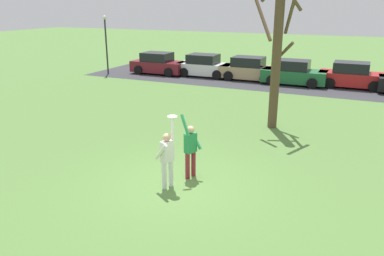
{
  "coord_description": "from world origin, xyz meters",
  "views": [
    {
      "loc": [
        4.62,
        -9.12,
        5.08
      ],
      "look_at": [
        -0.03,
        1.11,
        1.43
      ],
      "focal_mm": 35.86,
      "sensor_mm": 36.0,
      "label": 1
    }
  ],
  "objects_px": {
    "person_catcher": "(167,156)",
    "parked_car_red": "(352,76)",
    "person_defender": "(190,147)",
    "bare_tree_tall": "(277,53)",
    "parked_car_tan": "(250,69)",
    "parked_car_green": "(294,73)",
    "lamppost_by_lot": "(106,39)",
    "parked_car_white": "(205,66)",
    "parked_car_maroon": "(158,64)",
    "frisbee_disc": "(172,117)"
  },
  "relations": [
    {
      "from": "person_catcher",
      "to": "parked_car_maroon",
      "type": "height_order",
      "value": "person_catcher"
    },
    {
      "from": "bare_tree_tall",
      "to": "lamppost_by_lot",
      "type": "relative_size",
      "value": 1.47
    },
    {
      "from": "parked_car_maroon",
      "to": "lamppost_by_lot",
      "type": "relative_size",
      "value": 0.97
    },
    {
      "from": "person_catcher",
      "to": "parked_car_tan",
      "type": "relative_size",
      "value": 0.51
    },
    {
      "from": "lamppost_by_lot",
      "to": "person_catcher",
      "type": "bearing_deg",
      "value": -48.86
    },
    {
      "from": "person_catcher",
      "to": "lamppost_by_lot",
      "type": "distance_m",
      "value": 19.77
    },
    {
      "from": "person_catcher",
      "to": "parked_car_tan",
      "type": "bearing_deg",
      "value": 27.69
    },
    {
      "from": "parked_car_tan",
      "to": "parked_car_red",
      "type": "bearing_deg",
      "value": 1.81
    },
    {
      "from": "parked_car_maroon",
      "to": "bare_tree_tall",
      "type": "height_order",
      "value": "bare_tree_tall"
    },
    {
      "from": "parked_car_maroon",
      "to": "parked_car_tan",
      "type": "xyz_separation_m",
      "value": [
        6.97,
        0.44,
        0.0
      ]
    },
    {
      "from": "person_catcher",
      "to": "frisbee_disc",
      "type": "distance_m",
      "value": 1.13
    },
    {
      "from": "parked_car_red",
      "to": "bare_tree_tall",
      "type": "relative_size",
      "value": 0.66
    },
    {
      "from": "person_catcher",
      "to": "person_defender",
      "type": "xyz_separation_m",
      "value": [
        0.31,
        0.9,
        -0.0
      ]
    },
    {
      "from": "parked_car_white",
      "to": "person_catcher",
      "type": "bearing_deg",
      "value": -71.08
    },
    {
      "from": "parked_car_maroon",
      "to": "parked_car_red",
      "type": "distance_m",
      "value": 13.61
    },
    {
      "from": "person_catcher",
      "to": "parked_car_maroon",
      "type": "bearing_deg",
      "value": 49.14
    },
    {
      "from": "person_defender",
      "to": "parked_car_green",
      "type": "bearing_deg",
      "value": -161.65
    },
    {
      "from": "parked_car_maroon",
      "to": "parked_car_white",
      "type": "bearing_deg",
      "value": 6.83
    },
    {
      "from": "parked_car_green",
      "to": "parked_car_red",
      "type": "height_order",
      "value": "same"
    },
    {
      "from": "person_catcher",
      "to": "parked_car_white",
      "type": "bearing_deg",
      "value": 38.45
    },
    {
      "from": "person_catcher",
      "to": "parked_car_white",
      "type": "relative_size",
      "value": 0.51
    },
    {
      "from": "person_catcher",
      "to": "parked_car_tan",
      "type": "xyz_separation_m",
      "value": [
        -2.53,
        16.94,
        -0.25
      ]
    },
    {
      "from": "person_catcher",
      "to": "parked_car_white",
      "type": "distance_m",
      "value": 17.95
    },
    {
      "from": "parked_car_maroon",
      "to": "parked_car_red",
      "type": "relative_size",
      "value": 1.0
    },
    {
      "from": "person_defender",
      "to": "parked_car_green",
      "type": "distance_m",
      "value": 15.74
    },
    {
      "from": "bare_tree_tall",
      "to": "parked_car_red",
      "type": "bearing_deg",
      "value": 75.42
    },
    {
      "from": "parked_car_maroon",
      "to": "lamppost_by_lot",
      "type": "height_order",
      "value": "lamppost_by_lot"
    },
    {
      "from": "parked_car_red",
      "to": "bare_tree_tall",
      "type": "xyz_separation_m",
      "value": [
        -2.67,
        -10.27,
        2.44
      ]
    },
    {
      "from": "bare_tree_tall",
      "to": "lamppost_by_lot",
      "type": "distance_m",
      "value": 16.43
    },
    {
      "from": "person_catcher",
      "to": "person_defender",
      "type": "height_order",
      "value": "person_catcher"
    },
    {
      "from": "parked_car_white",
      "to": "lamppost_by_lot",
      "type": "distance_m",
      "value": 7.58
    },
    {
      "from": "parked_car_white",
      "to": "parked_car_tan",
      "type": "relative_size",
      "value": 1.0
    },
    {
      "from": "person_catcher",
      "to": "parked_car_red",
      "type": "bearing_deg",
      "value": 5.8
    },
    {
      "from": "frisbee_disc",
      "to": "parked_car_tan",
      "type": "bearing_deg",
      "value": 98.86
    },
    {
      "from": "person_catcher",
      "to": "person_defender",
      "type": "bearing_deg",
      "value": -0.0
    },
    {
      "from": "parked_car_green",
      "to": "lamppost_by_lot",
      "type": "relative_size",
      "value": 0.97
    },
    {
      "from": "person_defender",
      "to": "parked_car_maroon",
      "type": "height_order",
      "value": "person_defender"
    },
    {
      "from": "parked_car_red",
      "to": "parked_car_white",
      "type": "bearing_deg",
      "value": -178.97
    },
    {
      "from": "frisbee_disc",
      "to": "lamppost_by_lot",
      "type": "distance_m",
      "value": 19.6
    },
    {
      "from": "bare_tree_tall",
      "to": "parked_car_maroon",
      "type": "bearing_deg",
      "value": 138.77
    },
    {
      "from": "person_catcher",
      "to": "bare_tree_tall",
      "type": "distance_m",
      "value": 7.4
    },
    {
      "from": "lamppost_by_lot",
      "to": "parked_car_maroon",
      "type": "bearing_deg",
      "value": 25.52
    },
    {
      "from": "person_catcher",
      "to": "parked_car_red",
      "type": "height_order",
      "value": "person_catcher"
    },
    {
      "from": "parked_car_red",
      "to": "lamppost_by_lot",
      "type": "height_order",
      "value": "lamppost_by_lot"
    },
    {
      "from": "parked_car_tan",
      "to": "bare_tree_tall",
      "type": "height_order",
      "value": "bare_tree_tall"
    },
    {
      "from": "person_defender",
      "to": "frisbee_disc",
      "type": "relative_size",
      "value": 7.33
    },
    {
      "from": "parked_car_white",
      "to": "parked_car_tan",
      "type": "distance_m",
      "value": 3.39
    },
    {
      "from": "person_catcher",
      "to": "person_defender",
      "type": "distance_m",
      "value": 0.95
    },
    {
      "from": "person_catcher",
      "to": "lamppost_by_lot",
      "type": "xyz_separation_m",
      "value": [
        -12.96,
        14.84,
        1.6
      ]
    },
    {
      "from": "parked_car_tan",
      "to": "bare_tree_tall",
      "type": "bearing_deg",
      "value": -68.83
    }
  ]
}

